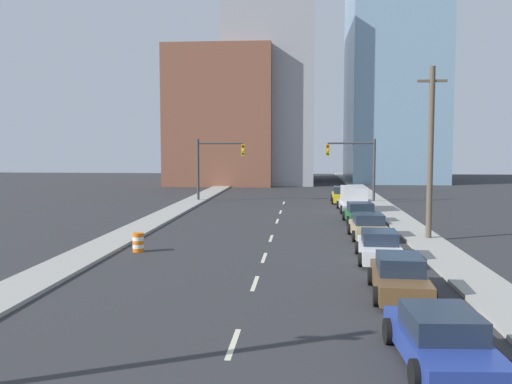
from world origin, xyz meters
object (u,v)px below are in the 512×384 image
traffic_signal_right (360,161)px  sedan_tan (368,227)px  utility_pole_right_mid (431,152)px  traffic_signal_left (212,161)px  traffic_barrel (138,242)px  box_truck_silver (353,200)px  sedan_yellow (342,195)px  sedan_brown (399,277)px  sedan_blue (441,340)px  sedan_white (379,247)px  sedan_green (360,214)px

traffic_signal_right → sedan_tan: size_ratio=1.37×
traffic_signal_right → utility_pole_right_mid: bearing=-84.9°
traffic_signal_left → traffic_barrel: bearing=-89.0°
box_truck_silver → sedan_yellow: (-0.42, 6.97, -0.27)m
sedan_brown → sedan_tan: sedan_brown is taller
sedan_blue → box_truck_silver: bearing=85.7°
utility_pole_right_mid → sedan_blue: 19.33m
sedan_blue → sedan_tan: sedan_tan is taller
traffic_signal_right → sedan_white: 27.11m
traffic_signal_right → sedan_brown: bearing=-92.9°
sedan_yellow → utility_pole_right_mid: bearing=-79.9°
box_truck_silver → traffic_barrel: bearing=-124.4°
sedan_tan → box_truck_silver: box_truck_silver is taller
sedan_white → box_truck_silver: bearing=91.0°
sedan_green → box_truck_silver: 6.88m
traffic_signal_right → sedan_white: size_ratio=1.23×
utility_pole_right_mid → sedan_yellow: size_ratio=2.08×
traffic_signal_left → traffic_signal_right: 13.77m
traffic_signal_left → sedan_brown: traffic_signal_left is taller
utility_pole_right_mid → sedan_tan: bearing=170.9°
traffic_signal_left → sedan_yellow: size_ratio=1.27×
sedan_brown → sedan_yellow: size_ratio=1.03×
sedan_yellow → sedan_blue: bearing=-89.5°
sedan_brown → traffic_signal_right: bearing=89.9°
traffic_barrel → traffic_signal_left: bearing=91.0°
traffic_signal_left → traffic_signal_right: same height
sedan_white → sedan_green: size_ratio=1.09×
utility_pole_right_mid → sedan_white: (-3.47, -5.84, -4.30)m
traffic_barrel → sedan_white: bearing=-5.6°
sedan_blue → sedan_tan: 19.02m
sedan_yellow → sedan_white: bearing=-89.3°
box_truck_silver → sedan_white: bearing=-92.4°
traffic_signal_right → sedan_green: traffic_signal_right is taller
utility_pole_right_mid → sedan_green: 8.76m
sedan_tan → utility_pole_right_mid: bearing=-10.3°
sedan_white → sedan_tan: 6.37m
traffic_signal_left → sedan_green: bearing=-48.3°
utility_pole_right_mid → sedan_brown: utility_pole_right_mid is taller
utility_pole_right_mid → sedan_white: size_ratio=2.01×
sedan_blue → traffic_signal_right: bearing=84.3°
utility_pole_right_mid → sedan_blue: size_ratio=2.00×
traffic_signal_left → box_truck_silver: (12.65, -7.18, -2.90)m
sedan_brown → sedan_yellow: bearing=92.6°
traffic_signal_left → sedan_white: size_ratio=1.23×
utility_pole_right_mid → sedan_yellow: 21.51m
traffic_barrel → sedan_blue: sedan_blue is taller
sedan_brown → sedan_blue: bearing=-87.7°
sedan_tan → sedan_green: (0.14, 6.46, -0.00)m
sedan_blue → sedan_yellow: bearing=86.5°
sedan_blue → box_truck_silver: 32.34m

